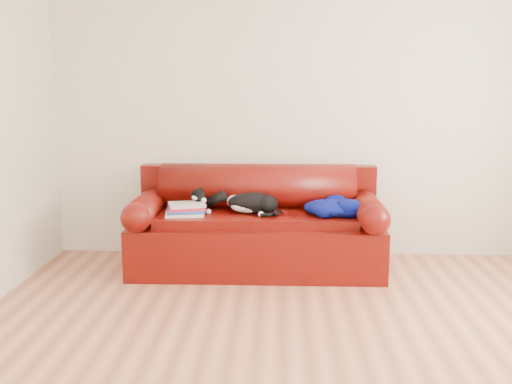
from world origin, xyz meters
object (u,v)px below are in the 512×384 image
sofa_base (257,242)px  cat (252,203)px  blanket (332,207)px  book_stack (186,209)px

sofa_base → cat: bearing=-131.4°
cat → blanket: cat is taller
sofa_base → blanket: (0.63, -0.09, 0.33)m
sofa_base → blanket: bearing=-8.2°
cat → blanket: size_ratio=1.12×
book_stack → cat: size_ratio=0.60×
sofa_base → book_stack: size_ratio=6.10×
sofa_base → blanket: 0.72m
book_stack → cat: cat is taller
blanket → book_stack: bearing=-177.7°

